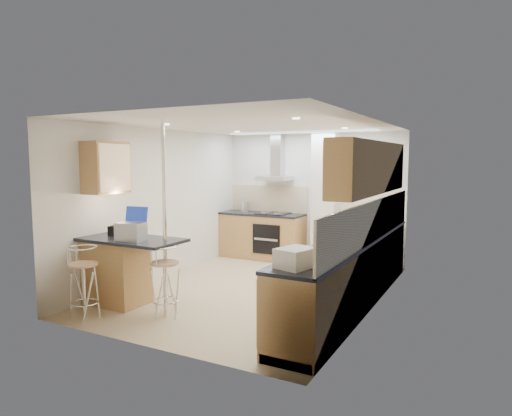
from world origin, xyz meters
The scene contains 16 objects.
ground centered at (0.00, 0.00, 0.00)m, with size 4.80×4.80×0.00m, color tan.
room_shell centered at (0.32, 0.38, 1.54)m, with size 3.64×4.84×2.51m.
right_counter centered at (1.50, 0.00, 0.46)m, with size 0.63×4.40×0.92m.
back_counter centered at (-0.95, 2.10, 0.46)m, with size 1.70×0.63×0.92m.
peninsula centered at (-1.12, -1.45, 0.48)m, with size 1.47×0.72×0.94m.
microwave centered at (1.53, -0.23, 1.07)m, with size 0.53×0.36×0.30m, color white.
laptop centered at (-1.00, -1.56, 1.06)m, with size 0.34×0.26×0.24m, color #999AA0.
bag centered at (-1.44, -1.34, 1.00)m, with size 0.24×0.17×0.13m, color black.
bar_stool_near centered at (-1.30, -2.10, 0.46)m, with size 0.38×0.38×0.93m, color tan, non-canonical shape.
bar_stool_end centered at (-0.44, -1.57, 0.46)m, with size 0.38×0.38×0.93m, color tan, non-canonical shape.
jar_a centered at (1.55, 0.37, 1.02)m, with size 0.12×0.12×0.20m, color beige.
jar_b centered at (1.68, 0.85, 1.00)m, with size 0.11×0.11×0.17m, color beige.
jar_c centered at (1.43, -0.36, 1.02)m, with size 0.14×0.14×0.20m, color beige.
jar_d centered at (1.56, -0.75, 1.00)m, with size 0.10×0.10×0.15m, color white.
bread_bin centered at (1.46, -1.87, 1.02)m, with size 0.29×0.37×0.20m, color beige.
kettle centered at (-1.40, 2.19, 1.03)m, with size 0.16×0.16×0.22m, color #BABCBF.
Camera 1 is at (3.20, -6.00, 2.00)m, focal length 32.00 mm.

